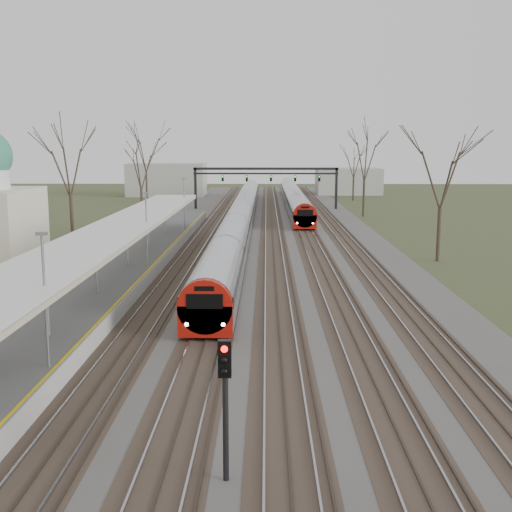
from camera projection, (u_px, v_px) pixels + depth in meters
The scene contains 9 objects.
track_bed at pixel (266, 238), 64.14m from camera, with size 24.00×160.00×0.22m.
platform at pixel (138, 265), 46.97m from camera, with size 3.50×69.00×1.00m, color #9E9B93.
canopy at pixel (123, 226), 41.94m from camera, with size 4.10×50.00×3.11m.
signal_gantry at pixel (266, 176), 92.88m from camera, with size 21.00×0.59×6.08m.
tree_west_far at pixel (69, 159), 56.17m from camera, with size 5.50×5.50×11.33m.
tree_east_far at pixel (442, 170), 49.89m from camera, with size 5.00×5.00×10.30m.
train_near at pixel (242, 213), 73.78m from camera, with size 2.62×90.21×3.05m.
train_far at pixel (293, 197), 98.18m from camera, with size 2.62×60.21×3.05m.
signal_post at pixel (225, 389), 16.96m from camera, with size 0.35×0.45×4.10m.
Camera 1 is at (0.32, -8.54, 9.07)m, focal length 45.00 mm.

